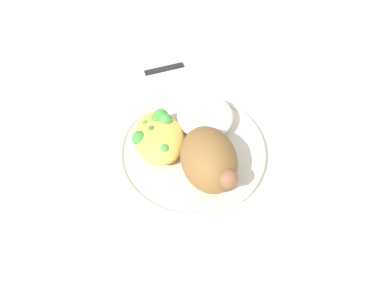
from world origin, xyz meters
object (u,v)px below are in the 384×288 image
(mac_cheese_with_broccoli, at_px, (158,135))
(knife, at_px, (183,64))
(roasted_chicken, at_px, (209,160))
(fork, at_px, (185,77))
(plate, at_px, (192,150))
(rice_pile, at_px, (205,116))

(mac_cheese_with_broccoli, height_order, knife, mac_cheese_with_broccoli)
(roasted_chicken, bearing_deg, mac_cheese_with_broccoli, -142.34)
(fork, bearing_deg, plate, -10.92)
(rice_pile, relative_size, knife, 0.50)
(mac_cheese_with_broccoli, bearing_deg, fork, 150.86)
(roasted_chicken, height_order, knife, roasted_chicken)
(fork, bearing_deg, knife, 169.63)
(roasted_chicken, relative_size, rice_pile, 1.21)
(roasted_chicken, bearing_deg, fork, 174.41)
(rice_pile, bearing_deg, roasted_chicken, -13.65)
(roasted_chicken, height_order, rice_pile, roasted_chicken)
(mac_cheese_with_broccoli, relative_size, fork, 0.75)
(rice_pile, height_order, knife, rice_pile)
(mac_cheese_with_broccoli, bearing_deg, rice_pile, 101.26)
(rice_pile, relative_size, mac_cheese_with_broccoli, 0.90)
(plate, distance_m, fork, 0.18)
(rice_pile, height_order, fork, rice_pile)
(plate, xyz_separation_m, fork, (-0.17, 0.03, -0.01))
(plate, height_order, rice_pile, rice_pile)
(mac_cheese_with_broccoli, height_order, fork, mac_cheese_with_broccoli)
(fork, relative_size, knife, 0.75)
(roasted_chicken, relative_size, fork, 0.81)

